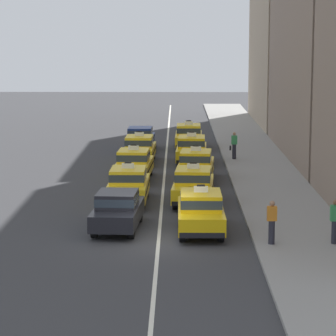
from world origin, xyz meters
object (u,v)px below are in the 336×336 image
Objects in this scene: taxi_right_second at (193,185)px; taxi_right_fifth at (189,136)px; taxi_right_third at (196,165)px; taxi_right_fourth at (192,149)px; taxi_right_nearest at (201,211)px; pedestrian_by_storefront at (335,221)px; pedestrian_mid_block at (234,146)px; pedestrian_near_crosswalk at (272,222)px; sedan_left_fifth at (140,138)px; taxi_left_third at (134,164)px; taxi_left_fourth at (139,148)px; taxi_left_second at (128,184)px; sedan_left_nearest at (117,209)px.

taxi_right_second and taxi_right_fifth have the same top height.
taxi_right_third is 1.01× the size of taxi_right_fourth.
taxi_right_nearest is 0.99× the size of taxi_right_fifth.
pedestrian_mid_block is at bearing 96.40° from pedestrian_by_storefront.
pedestrian_near_crosswalk is at bearing -71.27° from taxi_right_second.
taxi_right_fourth is at bearing 89.40° from taxi_right_second.
pedestrian_by_storefront is (4.85, -13.86, 0.12)m from taxi_right_third.
sedan_left_fifth is 17.82m from taxi_right_second.
sedan_left_fifth is 2.61× the size of pedestrian_mid_block.
pedestrian_near_crosswalk is (2.63, -20.09, 0.10)m from taxi_right_fourth.
taxi_left_third is 6.67m from taxi_right_fourth.
pedestrian_by_storefront is (5.10, -8.03, 0.12)m from taxi_right_second.
taxi_right_third is (0.07, 11.56, 0.00)m from taxi_right_nearest.
taxi_right_nearest is at bearing -81.60° from sedan_left_fifth.
taxi_left_fourth is at bearing 100.30° from taxi_right_nearest.
taxi_left_fourth is at bearing 104.14° from taxi_right_second.
taxi_right_third is at bearing -88.82° from taxi_right_fourth.
taxi_right_nearest is 2.78× the size of pedestrian_near_crosswalk.
taxi_left_fourth is (-0.02, 12.10, 0.00)m from taxi_left_second.
taxi_left_third is (-0.06, 6.09, 0.00)m from taxi_left_second.
taxi_left_fourth is 5.37m from sedan_left_fifth.
sedan_left_nearest and sedan_left_fifth have the same top height.
taxi_left_fourth is 18.18m from taxi_right_nearest.
taxi_right_nearest reaches higher than sedan_left_fifth.
pedestrian_near_crosswalk is at bearing -67.70° from taxi_left_third.
taxi_right_nearest is 17.71m from taxi_right_fourth.
taxi_right_nearest is 0.98× the size of taxi_right_third.
taxi_right_third is at bearing 89.68° from taxi_right_nearest.
sedan_left_nearest is at bearing -97.68° from taxi_right_fifth.
sedan_left_nearest is at bearing -108.15° from pedestrian_mid_block.
taxi_right_second reaches higher than sedan_left_nearest.
taxi_left_second is 12.10m from taxi_left_fourth.
taxi_left_second is 1.05× the size of sedan_left_fifth.
taxi_right_second is at bearing -90.13° from taxi_right_fifth.
taxi_left_third is 8.86m from pedestrian_mid_block.
taxi_left_third reaches higher than sedan_left_nearest.
taxi_right_fourth is 2.82× the size of pedestrian_near_crosswalk.
pedestrian_mid_block reaches higher than sedan_left_fifth.
pedestrian_by_storefront is at bearing -83.60° from pedestrian_mid_block.
taxi_right_nearest is 0.99× the size of taxi_right_fourth.
sedan_left_fifth is at bearing 141.76° from pedestrian_mid_block.
taxi_left_third is 16.37m from pedestrian_by_storefront.
taxi_right_second is 2.80× the size of pedestrian_by_storefront.
taxi_right_nearest reaches higher than sedan_left_nearest.
taxi_left_second and taxi_left_third have the same top height.
taxi_right_second is 2.80× the size of pedestrian_mid_block.
sedan_left_fifth is 3.43m from taxi_right_fifth.
sedan_left_nearest is 0.96× the size of taxi_right_nearest.
taxi_right_second is 8.57m from pedestrian_near_crosswalk.
taxi_left_second is at bearing -89.48° from taxi_left_third.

